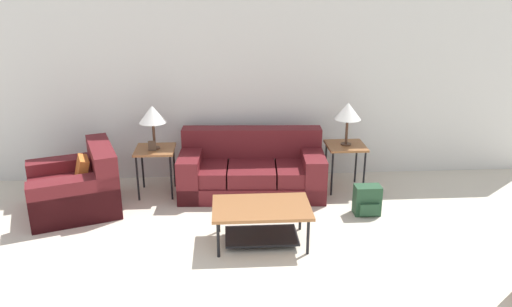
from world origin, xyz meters
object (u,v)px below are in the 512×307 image
side_table_left (155,154)px  backpack (367,200)px  armchair (77,188)px  side_table_right (346,150)px  coffee_table (261,216)px  table_lamp_left (152,115)px  table_lamp_right (348,112)px  couch (252,171)px

side_table_left → backpack: (2.65, -0.80, -0.39)m
armchair → side_table_right: armchair is taller
side_table_left → side_table_right: same height
coffee_table → armchair: bearing=155.8°
table_lamp_left → armchair: bearing=-155.5°
side_table_right → table_lamp_right: size_ratio=1.10×
armchair → side_table_right: size_ratio=2.10×
side_table_right → table_lamp_right: table_lamp_right is taller
side_table_left → backpack: bearing=-16.9°
couch → coffee_table: (0.03, -1.41, 0.03)m
coffee_table → table_lamp_right: bearing=48.9°
armchair → backpack: bearing=-6.1°
couch → side_table_left: size_ratio=3.07×
coffee_table → side_table_left: side_table_left is taller
armchair → table_lamp_right: (3.47, 0.42, 0.81)m
couch → coffee_table: couch is taller
side_table_left → table_lamp_left: (-0.00, 0.00, 0.53)m
table_lamp_left → side_table_left: bearing=0.0°
side_table_left → table_lamp_right: table_lamp_right is taller
table_lamp_right → side_table_left: bearing=180.0°
backpack → armchair: bearing=173.9°
armchair → table_lamp_left: 1.30m
armchair → table_lamp_left: bearing=24.5°
table_lamp_right → coffee_table: bearing=-131.1°
side_table_left → coffee_table: bearing=-47.6°
armchair → couch: bearing=10.5°
side_table_right → table_lamp_right: bearing=0.0°
coffee_table → table_lamp_right: 2.04m
coffee_table → side_table_right: 1.91m
side_table_right → table_lamp_left: 2.60m
table_lamp_left → table_lamp_right: 2.54m
armchair → side_table_left: armchair is taller
table_lamp_left → backpack: bearing=-16.9°
armchair → table_lamp_right: 3.59m
table_lamp_right → couch: bearing=-179.4°
couch → armchair: (-2.20, -0.41, -0.01)m
armchair → table_lamp_right: table_lamp_right is taller
side_table_right → backpack: bearing=-82.7°
side_table_left → side_table_right: size_ratio=1.00×
side_table_right → couch: bearing=-179.4°
coffee_table → table_lamp_left: bearing=132.4°
table_lamp_left → table_lamp_right: size_ratio=1.00×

